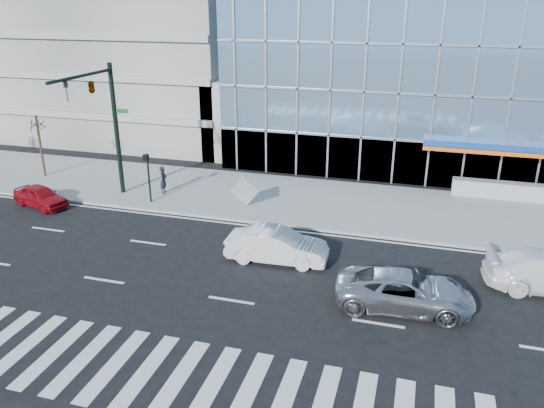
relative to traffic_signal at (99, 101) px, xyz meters
The scene contains 13 objects.
ground 13.41m from the traffic_signal, 22.56° to the right, with size 160.00×160.00×0.00m, color black.
sidewalk 13.03m from the traffic_signal, 17.33° to the left, with size 120.00×8.00×0.15m, color gray.
theatre_building 32.95m from the traffic_signal, 40.61° to the left, with size 42.00×26.00×15.00m, color #7DA9D0.
parking_garage 23.56m from the traffic_signal, 112.79° to the left, with size 24.00×24.00×20.00m, color gray.
ramp_block 14.68m from the traffic_signal, 69.59° to the left, with size 6.00×8.00×6.00m, color gray.
traffic_signal is the anchor object (origin of this frame).
ped_signal_post 4.75m from the traffic_signal, ahead, with size 0.30×0.33×3.00m.
street_tree_near 7.96m from the traffic_signal, 157.29° to the left, with size 1.10×1.10×4.23m.
silver_suv 19.96m from the traffic_signal, 21.77° to the right, with size 2.52×5.46×1.52m, color #B2B2B7.
white_sedan 13.81m from the traffic_signal, 21.35° to the right, with size 1.67×4.78×1.57m, color silver.
red_sedan 6.82m from the traffic_signal, 153.53° to the right, with size 1.52×3.77×1.28m, color maroon.
pedestrian 6.11m from the traffic_signal, 38.35° to the left, with size 0.63×0.42×1.74m, color black.
tilted_panel 9.75m from the traffic_signal, ahead, with size 1.30×0.06×1.30m, color #979797.
Camera 1 is at (6.89, -21.71, 11.66)m, focal length 35.00 mm.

